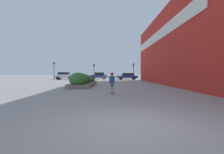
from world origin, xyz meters
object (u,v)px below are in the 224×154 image
at_px(traffic_light_left, 94,69).
at_px(car_center_left, 99,76).
at_px(traffic_light_right, 133,69).
at_px(traffic_light_far_left, 54,68).
at_px(car_center_right, 127,76).
at_px(car_rightmost, 160,76).
at_px(skateboard, 112,93).
at_px(skateboarder, 112,80).
at_px(car_leftmost, 65,76).

bearing_deg(traffic_light_left, car_center_left, 84.34).
height_order(traffic_light_right, traffic_light_far_left, traffic_light_far_left).
xyz_separation_m(car_center_left, car_center_right, (6.29, -3.47, -0.06)).
relative_size(traffic_light_right, traffic_light_far_left, 0.93).
relative_size(traffic_light_left, traffic_light_right, 0.94).
height_order(car_center_left, car_rightmost, car_center_left).
relative_size(skateboard, traffic_light_far_left, 0.22).
height_order(skateboard, traffic_light_right, traffic_light_right).
xyz_separation_m(skateboarder, car_leftmost, (-9.77, 26.38, -0.05)).
height_order(car_center_right, traffic_light_far_left, traffic_light_far_left).
bearing_deg(car_leftmost, car_center_right, 88.43).
bearing_deg(traffic_light_left, traffic_light_right, -3.28).
bearing_deg(skateboarder, traffic_light_right, 67.29).
height_order(skateboarder, car_center_right, car_center_right).
height_order(skateboard, car_leftmost, car_leftmost).
height_order(car_rightmost, traffic_light_left, traffic_light_left).
bearing_deg(traffic_light_far_left, traffic_light_left, 2.40).
bearing_deg(car_rightmost, car_center_left, 82.95).
bearing_deg(car_leftmost, skateboarder, 20.32).
bearing_deg(car_leftmost, traffic_light_far_left, -18.66).
bearing_deg(car_leftmost, car_rightmost, 93.80).
height_order(car_center_left, traffic_light_right, traffic_light_right).
xyz_separation_m(skateboard, car_rightmost, (11.26, 27.78, 0.72)).
relative_size(car_center_left, car_center_right, 0.88).
relative_size(car_rightmost, traffic_light_right, 1.32).
distance_m(car_center_left, car_center_right, 7.19).
distance_m(skateboard, traffic_light_far_left, 25.46).
distance_m(skateboard, car_center_right, 26.29).
bearing_deg(traffic_light_right, skateboarder, -101.42).
distance_m(traffic_light_left, traffic_light_right, 7.78).
height_order(car_rightmost, traffic_light_far_left, traffic_light_far_left).
distance_m(skateboard, car_rightmost, 29.98).
relative_size(skateboarder, car_leftmost, 0.32).
relative_size(car_rightmost, traffic_light_left, 1.40).
height_order(car_leftmost, car_center_left, car_leftmost).
bearing_deg(skateboard, car_center_left, 83.65).
xyz_separation_m(car_leftmost, car_center_right, (13.52, -0.37, -0.09)).
distance_m(skateboarder, car_center_left, 29.60).
bearing_deg(skateboarder, car_rightmost, 56.66).
bearing_deg(car_center_left, traffic_light_right, -133.34).
relative_size(car_leftmost, traffic_light_right, 1.24).
bearing_deg(traffic_light_left, car_leftmost, 154.21).
height_order(skateboard, car_center_left, car_center_left).
bearing_deg(car_rightmost, traffic_light_left, 107.64).
bearing_deg(car_rightmost, skateboarder, 157.94).
distance_m(skateboard, skateboarder, 0.82).
xyz_separation_m(car_center_left, car_rightmost, (13.80, -1.71, -0.01)).
bearing_deg(car_center_right, skateboarder, 171.80).
xyz_separation_m(car_leftmost, traffic_light_far_left, (-1.19, -3.52, 1.57)).
relative_size(skateboard, car_leftmost, 0.19).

